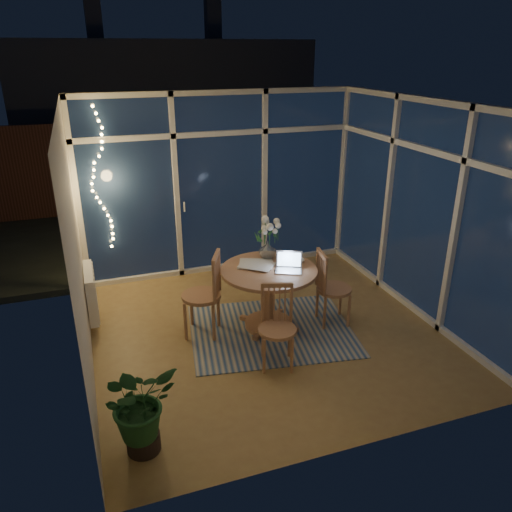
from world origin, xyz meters
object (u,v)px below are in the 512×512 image
Objects in this scene: chair_front at (278,328)px; laptop at (289,262)px; flower_vase at (267,250)px; chair_left at (201,294)px; chair_right at (334,287)px; dining_table at (269,298)px; potted_plant at (141,413)px.

chair_front is 2.99× the size of laptop.
flower_vase is at bearing 127.27° from laptop.
chair_right is at bearing 104.50° from chair_left.
chair_left is (-0.78, 0.12, 0.13)m from dining_table.
chair_right is at bearing 29.15° from potted_plant.
chair_left reaches higher than potted_plant.
laptop reaches higher than chair_front.
laptop is 1.43× the size of flower_vase.
chair_left is 0.96m from flower_vase.
chair_right is (0.77, -0.16, 0.09)m from dining_table.
chair_left reaches higher than chair_front.
laptop is at bearing 36.72° from potted_plant.
chair_front is at bearing -104.93° from flower_vase.
chair_left is 1.88m from potted_plant.
dining_table is 0.80m from chair_right.
flower_vase is at bearing 72.89° from dining_table.
chair_right is (1.55, -0.28, -0.04)m from chair_left.
laptop is at bearing 100.14° from chair_left.
flower_vase reaches higher than dining_table.
chair_left reaches higher than flower_vase.
laptop reaches higher than potted_plant.
chair_right is 0.91m from flower_vase.
flower_vase reaches higher than chair_right.
chair_right reaches higher than chair_front.
chair_left is at bearing 141.21° from chair_front.
chair_front is (-0.97, -0.61, -0.03)m from chair_right.
potted_plant is at bearing -118.23° from laptop.
chair_right is at bearing -34.39° from flower_vase.
dining_table is 1.17× the size of chair_right.
chair_left is at bearing -169.43° from laptop.
flower_vase is at bearing 45.89° from potted_plant.
chair_left is 1.08× the size of chair_right.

